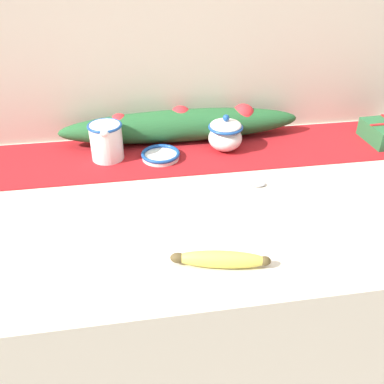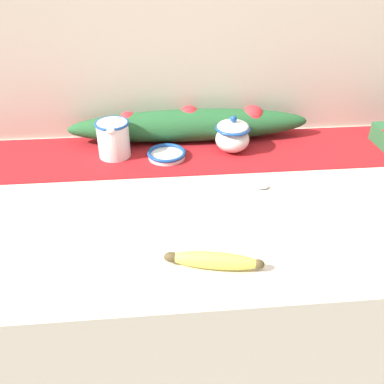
# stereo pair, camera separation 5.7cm
# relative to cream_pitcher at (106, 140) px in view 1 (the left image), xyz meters

# --- Properties ---
(countertop) EXTENTS (1.51, 0.76, 0.88)m
(countertop) POSITION_rel_cream_pitcher_xyz_m (0.23, -0.24, -0.50)
(countertop) COLOR beige
(countertop) RESTS_ON ground_plane
(back_wall) EXTENTS (2.31, 0.04, 2.40)m
(back_wall) POSITION_rel_cream_pitcher_xyz_m (0.23, 0.16, 0.26)
(back_wall) COLOR beige
(back_wall) RESTS_ON ground_plane
(table_runner) EXTENTS (1.39, 0.27, 0.00)m
(table_runner) POSITION_rel_cream_pitcher_xyz_m (0.23, -0.00, -0.06)
(table_runner) COLOR #A8191E
(table_runner) RESTS_ON countertop
(cream_pitcher) EXTENTS (0.10, 0.12, 0.11)m
(cream_pitcher) POSITION_rel_cream_pitcher_xyz_m (0.00, 0.00, 0.00)
(cream_pitcher) COLOR white
(cream_pitcher) RESTS_ON countertop
(sugar_bowl) EXTENTS (0.10, 0.10, 0.11)m
(sugar_bowl) POSITION_rel_cream_pitcher_xyz_m (0.35, -0.00, -0.01)
(sugar_bowl) COLOR white
(sugar_bowl) RESTS_ON countertop
(small_dish) EXTENTS (0.11, 0.11, 0.02)m
(small_dish) POSITION_rel_cream_pitcher_xyz_m (0.15, -0.03, -0.05)
(small_dish) COLOR white
(small_dish) RESTS_ON countertop
(banana) EXTENTS (0.20, 0.07, 0.04)m
(banana) POSITION_rel_cream_pitcher_xyz_m (0.23, -0.50, -0.04)
(banana) COLOR #DBCC4C
(banana) RESTS_ON countertop
(spoon) EXTENTS (0.15, 0.04, 0.01)m
(spoon) POSITION_rel_cream_pitcher_xyz_m (0.38, -0.21, -0.06)
(spoon) COLOR #B7B7BC
(spoon) RESTS_ON countertop
(poinsettia_garland) EXTENTS (0.75, 0.11, 0.11)m
(poinsettia_garland) POSITION_rel_cream_pitcher_xyz_m (0.23, 0.08, -0.01)
(poinsettia_garland) COLOR #235B2D
(poinsettia_garland) RESTS_ON countertop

